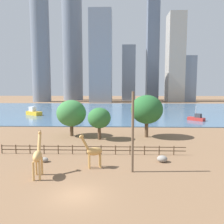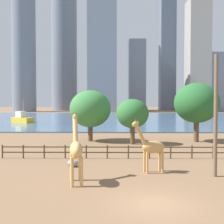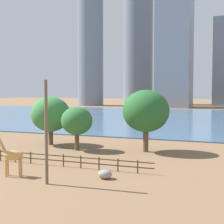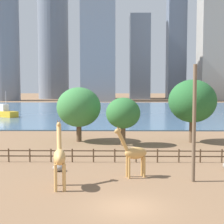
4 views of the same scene
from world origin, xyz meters
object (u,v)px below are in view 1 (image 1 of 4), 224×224
Objects in this scene: giraffe_companion at (93,151)px; boulder_by_pole at (162,159)px; tree_left_large at (99,118)px; boulder_near_fence at (45,160)px; giraffe_tall at (38,156)px; boat_sailboat at (197,118)px; tree_center_broad at (147,110)px; utility_pole at (133,132)px; tree_right_tall at (71,113)px; boat_ferry at (34,112)px.

giraffe_companion reaches higher than boulder_by_pole.
tree_left_large reaches higher than boulder_by_pole.
giraffe_tall is at bearing -78.66° from boulder_near_fence.
boulder_by_pole is (13.90, 5.11, -1.85)m from giraffe_tall.
giraffe_tall is at bearing 98.60° from boat_sailboat.
tree_center_broad reaches higher than boulder_by_pole.
utility_pole is 12.01m from boulder_near_fence.
utility_pole is at bearing -139.14° from boulder_by_pole.
tree_center_broad is (13.70, 19.58, 3.03)m from giraffe_tall.
boat_sailboat is at bearing 33.12° from tree_right_tall.
boulder_near_fence is at bearing -31.06° from boat_ferry.
tree_center_broad is 1.79× the size of boat_sailboat.
boulder_by_pole is at bearing 177.57° from giraffe_companion.
boat_sailboat is at bearing 51.28° from tree_center_broad.
tree_right_tall is at bearing -87.54° from giraffe_companion.
tree_left_large is 9.23m from tree_center_broad.
tree_left_large is at bearing 107.97° from utility_pole.
giraffe_companion is 45.41m from boat_sailboat.
boat_ferry is at bearing 136.67° from tree_center_broad.
giraffe_tall is 3.67× the size of boulder_by_pole.
tree_right_tall is (-14.75, 15.01, 4.06)m from boulder_by_pole.
tree_left_large is (-0.60, 14.51, 1.96)m from giraffe_companion.
boulder_near_fence is 47.84m from boat_sailboat.
tree_center_broad is (-0.20, 14.47, 4.88)m from boulder_by_pole.
giraffe_tall is 24.09m from tree_center_broad.
giraffe_tall is 5.14m from boulder_near_fence.
boat_sailboat reaches higher than boulder_by_pole.
boulder_near_fence is 14.84m from boulder_by_pole.
utility_pole reaches higher than boat_ferry.
boulder_by_pole is 0.22× the size of tree_left_large.
boulder_by_pole is 0.18× the size of tree_right_tall.
tree_right_tall is (-5.70, 2.79, 0.56)m from tree_left_large.
tree_center_broad is at bearing 96.85° from boat_sailboat.
giraffe_tall is 6.15m from giraffe_companion.
tree_left_large is 43.88m from boat_ferry.
tree_left_large reaches higher than giraffe_tall.
tree_right_tall reaches higher than boat_ferry.
boat_sailboat reaches higher than giraffe_companion.
tree_center_broad reaches higher than boat_sailboat.
boulder_near_fence is at bearing -114.51° from tree_left_large.
boat_sailboat is at bearing 62.07° from utility_pole.
tree_left_large is at bearing 87.72° from boat_sailboat.
boulder_near_fence is 0.16× the size of tree_left_large.
boulder_by_pole is at bearing -45.51° from tree_right_tall.
giraffe_tall is 1.14× the size of giraffe_companion.
boulder_near_fence is (-6.39, 1.82, -1.67)m from giraffe_companion.
boulder_by_pole is 0.16× the size of tree_center_broad.
utility_pole is at bearing -101.90° from tree_center_broad.
boulder_by_pole is 15.27m from tree_center_broad.
tree_left_large is 1.29× the size of boat_sailboat.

